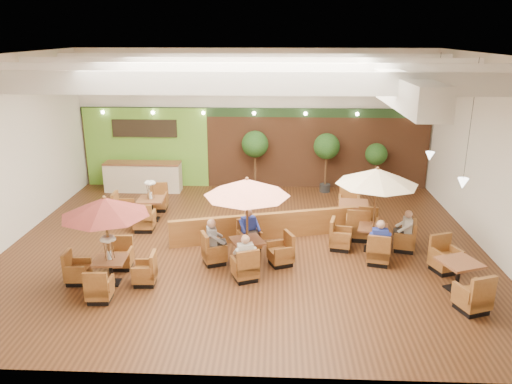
# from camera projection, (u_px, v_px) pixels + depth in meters

# --- Properties ---
(room) EXTENTS (14.04, 14.00, 5.52)m
(room) POSITION_uv_depth(u_px,v_px,m) (255.00, 117.00, 15.01)
(room) COLOR #381E0F
(room) RESTS_ON ground
(service_counter) EXTENTS (3.00, 0.75, 1.18)m
(service_counter) POSITION_uv_depth(u_px,v_px,m) (143.00, 177.00, 19.83)
(service_counter) COLOR beige
(service_counter) RESTS_ON ground
(booth_divider) EXTENTS (5.77, 1.76, 0.82)m
(booth_divider) POSITION_uv_depth(u_px,v_px,m) (266.00, 226.00, 15.28)
(booth_divider) COLOR brown
(booth_divider) RESTS_ON ground
(table_0) EXTENTS (2.30, 2.30, 2.35)m
(table_0) POSITION_uv_depth(u_px,v_px,m) (106.00, 224.00, 12.18)
(table_0) COLOR brown
(table_0) RESTS_ON ground
(table_1) EXTENTS (2.60, 2.60, 2.50)m
(table_1) POSITION_uv_depth(u_px,v_px,m) (247.00, 205.00, 13.20)
(table_1) COLOR brown
(table_1) RESTS_ON ground
(table_2) EXTENTS (2.56, 2.56, 2.52)m
(table_2) POSITION_uv_depth(u_px,v_px,m) (376.00, 194.00, 14.08)
(table_2) COLOR brown
(table_2) RESTS_ON ground
(table_3) EXTENTS (1.74, 2.57, 1.54)m
(table_3) POSITION_uv_depth(u_px,v_px,m) (144.00, 207.00, 16.80)
(table_3) COLOR brown
(table_3) RESTS_ON ground
(table_4) EXTENTS (1.13, 2.79, 0.98)m
(table_4) POSITION_uv_depth(u_px,v_px,m) (458.00, 276.00, 12.24)
(table_4) COLOR brown
(table_4) RESTS_ON ground
(table_5) EXTENTS (1.05, 2.84, 1.04)m
(table_5) POSITION_uv_depth(u_px,v_px,m) (353.00, 215.00, 16.23)
(table_5) COLOR brown
(table_5) RESTS_ON ground
(topiary_0) EXTENTS (1.05, 1.05, 2.43)m
(topiary_0) POSITION_uv_depth(u_px,v_px,m) (255.00, 147.00, 19.46)
(topiary_0) COLOR black
(topiary_0) RESTS_ON ground
(topiary_1) EXTENTS (1.02, 1.02, 2.36)m
(topiary_1) POSITION_uv_depth(u_px,v_px,m) (327.00, 149.00, 19.36)
(topiary_1) COLOR black
(topiary_1) RESTS_ON ground
(topiary_2) EXTENTS (0.85, 0.85, 1.98)m
(topiary_2) POSITION_uv_depth(u_px,v_px,m) (376.00, 156.00, 19.36)
(topiary_2) COLOR black
(topiary_2) RESTS_ON ground
(diner_0) EXTENTS (0.43, 0.39, 0.80)m
(diner_0) POSITION_uv_depth(u_px,v_px,m) (245.00, 253.00, 12.62)
(diner_0) COLOR silver
(diner_0) RESTS_ON ground
(diner_1) EXTENTS (0.45, 0.42, 0.80)m
(diner_1) POSITION_uv_depth(u_px,v_px,m) (249.00, 226.00, 14.36)
(diner_1) COLOR #2638A8
(diner_1) RESTS_ON ground
(diner_2) EXTENTS (0.41, 0.46, 0.85)m
(diner_2) POSITION_uv_depth(u_px,v_px,m) (214.00, 237.00, 13.52)
(diner_2) COLOR gray
(diner_2) RESTS_ON ground
(diner_3) EXTENTS (0.42, 0.35, 0.84)m
(diner_3) POSITION_uv_depth(u_px,v_px,m) (380.00, 238.00, 13.50)
(diner_3) COLOR #2638A8
(diner_3) RESTS_ON ground
(diner_4) EXTENTS (0.33, 0.40, 0.78)m
(diner_4) POSITION_uv_depth(u_px,v_px,m) (406.00, 226.00, 14.35)
(diner_4) COLOR silver
(diner_4) RESTS_ON ground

